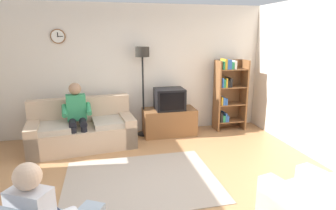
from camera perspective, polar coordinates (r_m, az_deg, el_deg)
The scene contains 9 objects.
ground_plane at distance 3.97m, azimuth -1.80°, elevation -17.59°, with size 12.00×12.00×0.00m, color #B27F51.
back_wall_assembly at distance 6.05m, azimuth -6.88°, elevation 7.07°, with size 6.20×0.17×2.70m.
couch at distance 5.57m, azimuth -16.97°, elevation -5.07°, with size 1.99×1.10×0.90m.
tv_stand at distance 5.99m, azimuth 0.25°, elevation -3.39°, with size 1.10×0.56×0.56m.
tv at distance 5.84m, azimuth 0.31°, elevation 1.23°, with size 0.60×0.49×0.44m.
bookshelf at distance 6.35m, azimuth 12.09°, elevation 2.56°, with size 0.68×0.36×1.58m.
floor_lamp at distance 5.75m, azimuth -5.18°, elevation 7.74°, with size 0.28×0.28×1.85m.
area_rug at distance 4.28m, azimuth -5.46°, elevation -15.02°, with size 2.20×1.70×0.01m, color #AD9E8E.
person_on_couch at distance 5.36m, azimuth -18.02°, elevation -1.57°, with size 0.55×0.57×1.24m.
Camera 1 is at (-0.64, -3.31, 2.08)m, focal length 30.00 mm.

